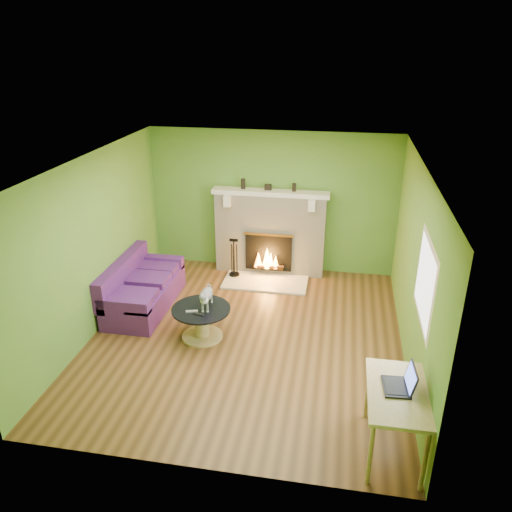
{
  "coord_description": "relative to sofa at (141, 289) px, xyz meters",
  "views": [
    {
      "loc": [
        1.24,
        -6.16,
        4.08
      ],
      "look_at": [
        0.08,
        0.4,
        1.14
      ],
      "focal_mm": 35.0,
      "sensor_mm": 36.0,
      "label": 1
    }
  ],
  "objects": [
    {
      "name": "mantel_vase_right",
      "position": [
        2.27,
        1.71,
        1.34
      ],
      "size": [
        0.07,
        0.07,
        0.14
      ],
      "primitive_type": "cylinder",
      "color": "black",
      "rests_on": "mantel"
    },
    {
      "name": "mantel_vase_left",
      "position": [
        1.36,
        1.71,
        1.36
      ],
      "size": [
        0.08,
        0.08,
        0.18
      ],
      "primitive_type": "cylinder",
      "color": "black",
      "rests_on": "mantel"
    },
    {
      "name": "remote_black",
      "position": [
        1.24,
        -0.91,
        0.18
      ],
      "size": [
        0.17,
        0.08,
        0.02
      ],
      "primitive_type": "cube",
      "rotation": [
        0.0,
        0.0,
        -0.25
      ],
      "color": "black",
      "rests_on": "coffee_table"
    },
    {
      "name": "ceiling",
      "position": [
        1.86,
        -0.61,
        2.29
      ],
      "size": [
        5.0,
        5.0,
        0.0
      ],
      "primitive_type": "plane",
      "rotation": [
        3.14,
        0.0,
        0.0
      ],
      "color": "white",
      "rests_on": "wall_back"
    },
    {
      "name": "remote_silver",
      "position": [
        1.12,
        -0.85,
        0.19
      ],
      "size": [
        0.18,
        0.09,
        0.02
      ],
      "primitive_type": "cube",
      "rotation": [
        0.0,
        0.0,
        0.27
      ],
      "color": "gray",
      "rests_on": "coffee_table"
    },
    {
      "name": "floor",
      "position": [
        1.86,
        -0.61,
        -0.31
      ],
      "size": [
        5.0,
        5.0,
        0.0
      ],
      "primitive_type": "plane",
      "color": "#503217",
      "rests_on": "ground"
    },
    {
      "name": "fire_tools",
      "position": [
        1.25,
        1.34,
        0.08
      ],
      "size": [
        0.19,
        0.19,
        0.72
      ],
      "primitive_type": null,
      "color": "black",
      "rests_on": "hearth"
    },
    {
      "name": "wall_right",
      "position": [
        4.11,
        -0.61,
        0.99
      ],
      "size": [
        0.0,
        5.0,
        5.0
      ],
      "primitive_type": "plane",
      "rotation": [
        1.57,
        0.0,
        -1.57
      ],
      "color": "#578D2E",
      "rests_on": "floor"
    },
    {
      "name": "fireplace",
      "position": [
        1.86,
        1.7,
        0.46
      ],
      "size": [
        2.1,
        0.46,
        1.58
      ],
      "color": "beige",
      "rests_on": "floor"
    },
    {
      "name": "sofa",
      "position": [
        0.0,
        0.0,
        0.0
      ],
      "size": [
        0.85,
        1.77,
        0.79
      ],
      "color": "#40185D",
      "rests_on": "floor"
    },
    {
      "name": "window_frame",
      "position": [
        4.1,
        -1.51,
        1.24
      ],
      "size": [
        0.0,
        1.2,
        1.2
      ],
      "primitive_type": "plane",
      "rotation": [
        1.57,
        0.0,
        -1.57
      ],
      "color": "silver",
      "rests_on": "wall_right"
    },
    {
      "name": "hearth",
      "position": [
        1.86,
        1.19,
        -0.29
      ],
      "size": [
        1.5,
        0.75,
        0.03
      ],
      "primitive_type": "cube",
      "color": "beige",
      "rests_on": "floor"
    },
    {
      "name": "window_pane",
      "position": [
        4.09,
        -1.51,
        1.24
      ],
      "size": [
        0.0,
        1.06,
        1.06
      ],
      "primitive_type": "plane",
      "rotation": [
        1.57,
        0.0,
        -1.57
      ],
      "color": "white",
      "rests_on": "wall_right"
    },
    {
      "name": "cat",
      "position": [
        1.3,
        -0.68,
        0.35
      ],
      "size": [
        0.23,
        0.56,
        0.34
      ],
      "primitive_type": null,
      "rotation": [
        0.0,
        0.0,
        0.05
      ],
      "color": "slate",
      "rests_on": "coffee_table"
    },
    {
      "name": "coffee_table",
      "position": [
        1.22,
        -0.73,
        -0.03
      ],
      "size": [
        0.86,
        0.86,
        0.48
      ],
      "color": "tan",
      "rests_on": "floor"
    },
    {
      "name": "desk",
      "position": [
        3.81,
        -2.51,
        0.38
      ],
      "size": [
        0.62,
        1.06,
        0.78
      ],
      "color": "tan",
      "rests_on": "floor"
    },
    {
      "name": "mantel_box",
      "position": [
        1.81,
        1.71,
        1.32
      ],
      "size": [
        0.12,
        0.08,
        0.1
      ],
      "primitive_type": "cube",
      "color": "black",
      "rests_on": "mantel"
    },
    {
      "name": "wall_left",
      "position": [
        -0.39,
        -0.61,
        0.99
      ],
      "size": [
        0.0,
        5.0,
        5.0
      ],
      "primitive_type": "plane",
      "rotation": [
        1.57,
        0.0,
        1.57
      ],
      "color": "#578D2E",
      "rests_on": "floor"
    },
    {
      "name": "wall_back",
      "position": [
        1.86,
        1.89,
        0.99
      ],
      "size": [
        5.0,
        0.0,
        5.0
      ],
      "primitive_type": "plane",
      "rotation": [
        1.57,
        0.0,
        0.0
      ],
      "color": "#578D2E",
      "rests_on": "floor"
    },
    {
      "name": "wall_front",
      "position": [
        1.86,
        -3.11,
        0.99
      ],
      "size": [
        5.0,
        0.0,
        5.0
      ],
      "primitive_type": "plane",
      "rotation": [
        -1.57,
        0.0,
        0.0
      ],
      "color": "#578D2E",
      "rests_on": "floor"
    },
    {
      "name": "mantel",
      "position": [
        1.86,
        1.68,
        1.23
      ],
      "size": [
        2.1,
        0.28,
        0.08
      ],
      "primitive_type": "cube",
      "color": "white",
      "rests_on": "fireplace"
    },
    {
      "name": "laptop",
      "position": [
        3.79,
        -2.46,
        0.61
      ],
      "size": [
        0.33,
        0.37,
        0.26
      ],
      "primitive_type": null,
      "rotation": [
        0.0,
        0.0,
        0.07
      ],
      "color": "black",
      "rests_on": "desk"
    }
  ]
}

